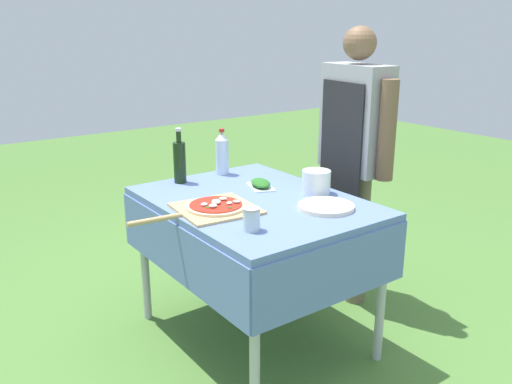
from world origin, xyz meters
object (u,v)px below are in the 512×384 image
(oil_bottle, at_px, (180,161))
(sauce_jar, at_px, (251,220))
(pizza_on_peel, at_px, (213,208))
(herb_container, at_px, (261,184))
(person_cook, at_px, (354,146))
(mixing_tub, at_px, (316,182))
(plate_stack, at_px, (326,207))
(water_bottle, at_px, (222,153))
(prep_table, at_px, (255,216))

(oil_bottle, relative_size, sauce_jar, 3.04)
(pizza_on_peel, xyz_separation_m, herb_container, (-0.17, 0.40, 0.01))
(pizza_on_peel, height_order, sauce_jar, sauce_jar)
(person_cook, relative_size, oil_bottle, 5.32)
(person_cook, xyz_separation_m, herb_container, (-0.10, -0.58, -0.15))
(person_cook, relative_size, mixing_tub, 10.99)
(plate_stack, bearing_deg, oil_bottle, -156.81)
(person_cook, xyz_separation_m, water_bottle, (-0.44, -0.60, -0.04))
(prep_table, distance_m, herb_container, 0.24)
(person_cook, relative_size, plate_stack, 6.00)
(herb_container, distance_m, sauce_jar, 0.63)
(person_cook, height_order, pizza_on_peel, person_cook)
(water_bottle, height_order, mixing_tub, water_bottle)
(pizza_on_peel, xyz_separation_m, water_bottle, (-0.52, 0.38, 0.11))
(oil_bottle, bearing_deg, sauce_jar, -7.36)
(herb_container, relative_size, plate_stack, 0.83)
(water_bottle, height_order, plate_stack, water_bottle)
(mixing_tub, bearing_deg, water_bottle, -163.38)
(prep_table, distance_m, plate_stack, 0.37)
(person_cook, distance_m, sauce_jar, 1.07)
(pizza_on_peel, relative_size, plate_stack, 2.30)
(prep_table, relative_size, plate_stack, 4.42)
(oil_bottle, bearing_deg, plate_stack, 23.19)
(oil_bottle, distance_m, sauce_jar, 0.82)
(prep_table, bearing_deg, mixing_tub, 70.84)
(sauce_jar, bearing_deg, person_cook, 111.17)
(water_bottle, bearing_deg, herb_container, 3.10)
(pizza_on_peel, distance_m, plate_stack, 0.53)
(person_cook, xyz_separation_m, pizza_on_peel, (0.07, -0.98, -0.15))
(prep_table, relative_size, herb_container, 5.35)
(pizza_on_peel, height_order, mixing_tub, mixing_tub)
(person_cook, xyz_separation_m, mixing_tub, (0.16, -0.42, -0.11))
(prep_table, xyz_separation_m, herb_container, (-0.15, 0.15, 0.11))
(herb_container, xyz_separation_m, plate_stack, (0.46, 0.04, -0.01))
(prep_table, bearing_deg, herb_container, 135.86)
(oil_bottle, distance_m, plate_stack, 0.87)
(herb_container, relative_size, sauce_jar, 2.22)
(person_cook, bearing_deg, sauce_jar, 116.76)
(prep_table, relative_size, water_bottle, 4.45)
(prep_table, xyz_separation_m, mixing_tub, (0.11, 0.31, 0.15))
(pizza_on_peel, distance_m, water_bottle, 0.65)
(plate_stack, bearing_deg, person_cook, 123.64)
(person_cook, xyz_separation_m, plate_stack, (0.36, -0.54, -0.16))
(prep_table, distance_m, water_bottle, 0.55)
(herb_container, bearing_deg, sauce_jar, -39.98)
(water_bottle, bearing_deg, mixing_tub, 16.62)
(pizza_on_peel, xyz_separation_m, oil_bottle, (-0.50, 0.10, 0.11))
(pizza_on_peel, height_order, herb_container, pizza_on_peel)
(person_cook, bearing_deg, plate_stack, 129.23)
(oil_bottle, xyz_separation_m, sauce_jar, (0.81, -0.10, -0.08))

